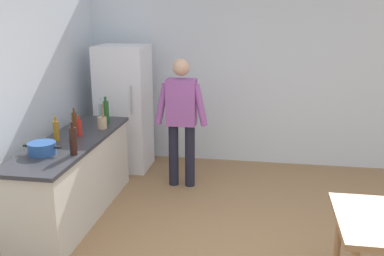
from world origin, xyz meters
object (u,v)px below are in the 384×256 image
object	(u,v)px
bottle_wine_dark	(73,141)
bottle_sauce_red	(79,128)
cooking_pot	(42,148)
utensil_jar	(102,122)
bottle_wine_green	(106,112)
bottle_water_clear	(101,112)
refrigerator	(124,108)
bottle_oil_amber	(56,131)
bottle_beer_brown	(74,121)
person	(181,115)

from	to	relation	value
bottle_wine_dark	bottle_sauce_red	xyz separation A→B (m)	(-0.20, 0.62, -0.05)
cooking_pot	bottle_wine_dark	world-z (taller)	bottle_wine_dark
utensil_jar	bottle_sauce_red	size ratio (longest dim) A/B	1.33
bottle_wine_green	bottle_water_clear	world-z (taller)	bottle_wine_green
refrigerator	bottle_water_clear	size ratio (longest dim) A/B	6.00
bottle_water_clear	refrigerator	bearing A→B (deg)	85.78
bottle_water_clear	bottle_oil_amber	xyz separation A→B (m)	(-0.19, -0.89, -0.01)
refrigerator	bottle_wine_dark	bearing A→B (deg)	-86.15
cooking_pot	bottle_beer_brown	distance (m)	0.92
refrigerator	bottle_wine_dark	world-z (taller)	refrigerator
refrigerator	utensil_jar	xyz separation A→B (m)	(0.08, -1.09, 0.08)
bottle_wine_green	bottle_beer_brown	size ratio (longest dim) A/B	1.31
bottle_wine_green	bottle_wine_dark	xyz separation A→B (m)	(0.10, -1.22, 0.00)
bottle_wine_dark	bottle_water_clear	bearing A→B (deg)	98.51
bottle_sauce_red	bottle_wine_green	bearing A→B (deg)	80.36
bottle_water_clear	bottle_wine_dark	world-z (taller)	bottle_wine_dark
bottle_water_clear	bottle_oil_amber	size ratio (longest dim) A/B	1.07
utensil_jar	bottle_water_clear	bearing A→B (deg)	111.76
cooking_pot	bottle_wine_green	xyz separation A→B (m)	(0.22, 1.26, 0.09)
person	bottle_oil_amber	size ratio (longest dim) A/B	6.07
utensil_jar	bottle_beer_brown	bearing A→B (deg)	-165.07
bottle_wine_dark	bottle_beer_brown	bearing A→B (deg)	113.21
bottle_wine_green	utensil_jar	bearing A→B (deg)	-80.76
bottle_wine_green	bottle_water_clear	xyz separation A→B (m)	(-0.09, 0.08, -0.02)
cooking_pot	refrigerator	bearing A→B (deg)	85.02
bottle_wine_dark	bottle_beer_brown	size ratio (longest dim) A/B	1.31
bottle_wine_dark	bottle_oil_amber	xyz separation A→B (m)	(-0.38, 0.41, -0.03)
refrigerator	bottle_beer_brown	bearing A→B (deg)	-101.56
bottle_oil_amber	bottle_water_clear	bearing A→B (deg)	78.15
cooking_pot	bottle_sauce_red	world-z (taller)	bottle_sauce_red
person	bottle_wine_green	world-z (taller)	person
person	bottle_wine_green	bearing A→B (deg)	-162.76
utensil_jar	bottle_sauce_red	bearing A→B (deg)	-112.54
bottle_beer_brown	bottle_wine_dark	bearing A→B (deg)	-66.79
bottle_wine_green	bottle_water_clear	distance (m)	0.12
refrigerator	bottle_wine_dark	size ratio (longest dim) A/B	5.29
bottle_water_clear	utensil_jar	bearing A→B (deg)	-68.24
utensil_jar	bottle_wine_dark	distance (m)	0.97
bottle_beer_brown	refrigerator	bearing A→B (deg)	78.44
person	bottle_sauce_red	size ratio (longest dim) A/B	7.08
bottle_water_clear	bottle_oil_amber	distance (m)	0.91
person	bottle_beer_brown	distance (m)	1.34
bottle_sauce_red	bottle_oil_amber	bearing A→B (deg)	-129.43
bottle_wine_dark	cooking_pot	bearing A→B (deg)	-173.49
bottle_sauce_red	cooking_pot	bearing A→B (deg)	-100.01
refrigerator	utensil_jar	world-z (taller)	refrigerator
bottle_wine_green	bottle_wine_dark	world-z (taller)	same
utensil_jar	bottle_wine_green	distance (m)	0.27
bottle_beer_brown	bottle_sauce_red	xyz separation A→B (m)	(0.17, -0.26, -0.01)
bottle_beer_brown	bottle_oil_amber	bearing A→B (deg)	-90.33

